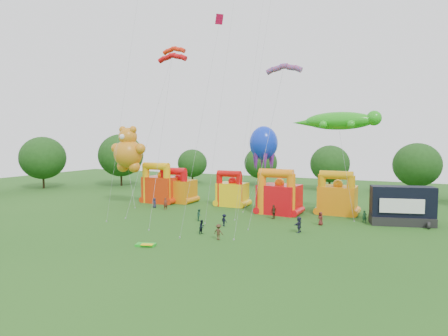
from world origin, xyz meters
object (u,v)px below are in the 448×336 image
at_px(stage_trailer, 402,206).
at_px(gecko_kite, 343,151).
at_px(bouncy_castle_0, 161,187).
at_px(spectator_0, 154,203).
at_px(octopus_kite, 260,159).
at_px(spectator_4, 274,212).
at_px(bouncy_castle_2, 232,192).
at_px(teddy_bear_kite, 129,160).

relative_size(stage_trailer, gecko_kite, 0.55).
xyz_separation_m(bouncy_castle_0, stage_trailer, (38.22, -1.57, -0.24)).
bearing_deg(spectator_0, stage_trailer, 20.46).
bearing_deg(bouncy_castle_0, spectator_0, -66.49).
xyz_separation_m(octopus_kite, spectator_4, (4.20, -5.94, -6.86)).
bearing_deg(spectator_4, octopus_kite, -124.03).
height_order(bouncy_castle_0, spectator_0, bouncy_castle_0).
relative_size(bouncy_castle_0, spectator_0, 4.38).
height_order(bouncy_castle_2, spectator_0, bouncy_castle_2).
relative_size(bouncy_castle_0, octopus_kite, 0.54).
distance_m(bouncy_castle_0, octopus_kite, 18.71).
distance_m(bouncy_castle_0, bouncy_castle_2, 12.78).
height_order(stage_trailer, teddy_bear_kite, teddy_bear_kite).
xyz_separation_m(gecko_kite, spectator_0, (-28.32, -4.98, -8.51)).
bearing_deg(bouncy_castle_2, bouncy_castle_0, -171.17).
bearing_deg(gecko_kite, bouncy_castle_2, 173.95).
bearing_deg(spectator_4, bouncy_castle_0, -82.39).
distance_m(teddy_bear_kite, gecko_kite, 33.90).
distance_m(bouncy_castle_0, spectator_4, 22.81).
distance_m(bouncy_castle_2, gecko_kite, 19.27).
distance_m(stage_trailer, spectator_0, 36.27).
bearing_deg(bouncy_castle_0, spectator_4, -13.11).
height_order(gecko_kite, spectator_4, gecko_kite).
bearing_deg(octopus_kite, bouncy_castle_2, 167.53).
relative_size(stage_trailer, teddy_bear_kite, 0.62).
relative_size(bouncy_castle_2, octopus_kite, 0.45).
height_order(octopus_kite, spectator_4, octopus_kite).
bearing_deg(spectator_4, stage_trailer, 123.34).
xyz_separation_m(bouncy_castle_0, teddy_bear_kite, (-3.09, -4.54, 4.93)).
bearing_deg(teddy_bear_kite, spectator_4, -1.41).
height_order(gecko_kite, octopus_kite, gecko_kite).
xyz_separation_m(bouncy_castle_2, gecko_kite, (17.84, -1.89, 7.04)).
bearing_deg(spectator_4, bouncy_castle_2, -106.03).
xyz_separation_m(teddy_bear_kite, spectator_4, (25.24, -0.62, -6.60)).
height_order(bouncy_castle_0, gecko_kite, gecko_kite).
xyz_separation_m(spectator_0, spectator_4, (20.02, -0.25, 0.17)).
bearing_deg(bouncy_castle_2, teddy_bear_kite, -157.52).
relative_size(bouncy_castle_2, stage_trailer, 0.72).
bearing_deg(bouncy_castle_2, stage_trailer, -7.85).
height_order(stage_trailer, gecko_kite, gecko_kite).
distance_m(bouncy_castle_2, spectator_0, 12.62).
bearing_deg(teddy_bear_kite, gecko_kite, 7.82).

